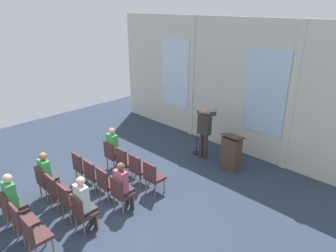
# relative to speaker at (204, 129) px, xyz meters

# --- Properties ---
(ground_plane) EXTENTS (14.00, 14.00, 0.00)m
(ground_plane) POSITION_rel_speaker_xyz_m (-0.59, -4.07, -1.04)
(ground_plane) COLOR #2D384C
(rear_partition) EXTENTS (9.60, 0.14, 4.46)m
(rear_partition) POSITION_rel_speaker_xyz_m (-0.57, 1.31, 1.20)
(rear_partition) COLOR beige
(rear_partition) RESTS_ON ground
(speaker) EXTENTS (0.52, 0.69, 1.78)m
(speaker) POSITION_rel_speaker_xyz_m (0.00, 0.00, 0.00)
(speaker) COLOR #332D28
(speaker) RESTS_ON ground
(mic_stand) EXTENTS (0.28, 0.28, 1.55)m
(mic_stand) POSITION_rel_speaker_xyz_m (-0.37, 0.10, -0.70)
(mic_stand) COLOR black
(mic_stand) RESTS_ON ground
(lectern) EXTENTS (0.60, 0.48, 1.16)m
(lectern) POSITION_rel_speaker_xyz_m (1.04, 0.05, -0.48)
(lectern) COLOR #4C3828
(lectern) RESTS_ON ground
(chair_r0_c0) EXTENTS (0.46, 0.44, 0.94)m
(chair_r0_c0) POSITION_rel_speaker_xyz_m (-1.52, -2.58, -0.50)
(chair_r0_c0) COLOR olive
(chair_r0_c0) RESTS_ON ground
(audience_r0_c0) EXTENTS (0.36, 0.39, 1.38)m
(audience_r0_c0) POSITION_rel_speaker_xyz_m (-1.52, -2.51, -0.27)
(audience_r0_c0) COLOR #2D2D33
(audience_r0_c0) RESTS_ON ground
(chair_r0_c1) EXTENTS (0.46, 0.44, 0.94)m
(chair_r0_c1) POSITION_rel_speaker_xyz_m (-0.90, -2.58, -0.50)
(chair_r0_c1) COLOR olive
(chair_r0_c1) RESTS_ON ground
(chair_r0_c2) EXTENTS (0.46, 0.44, 0.94)m
(chair_r0_c2) POSITION_rel_speaker_xyz_m (-0.29, -2.58, -0.50)
(chair_r0_c2) COLOR olive
(chair_r0_c2) RESTS_ON ground
(chair_r0_c3) EXTENTS (0.46, 0.44, 0.94)m
(chair_r0_c3) POSITION_rel_speaker_xyz_m (0.33, -2.58, -0.50)
(chair_r0_c3) COLOR olive
(chair_r0_c3) RESTS_ON ground
(chair_r1_c0) EXTENTS (0.46, 0.44, 0.94)m
(chair_r1_c0) POSITION_rel_speaker_xyz_m (-1.52, -3.66, -0.50)
(chair_r1_c0) COLOR olive
(chair_r1_c0) RESTS_ON ground
(chair_r1_c1) EXTENTS (0.46, 0.44, 0.94)m
(chair_r1_c1) POSITION_rel_speaker_xyz_m (-0.90, -3.66, -0.50)
(chair_r1_c1) COLOR olive
(chair_r1_c1) RESTS_ON ground
(chair_r1_c2) EXTENTS (0.46, 0.44, 0.94)m
(chair_r1_c2) POSITION_rel_speaker_xyz_m (-0.29, -3.66, -0.50)
(chair_r1_c2) COLOR olive
(chair_r1_c2) RESTS_ON ground
(chair_r1_c3) EXTENTS (0.46, 0.44, 0.94)m
(chair_r1_c3) POSITION_rel_speaker_xyz_m (0.33, -3.66, -0.50)
(chair_r1_c3) COLOR olive
(chair_r1_c3) RESTS_ON ground
(audience_r1_c3) EXTENTS (0.36, 0.39, 1.31)m
(audience_r1_c3) POSITION_rel_speaker_xyz_m (0.33, -3.57, -0.31)
(audience_r1_c3) COLOR #2D2D33
(audience_r1_c3) RESTS_ON ground
(chair_r2_c0) EXTENTS (0.46, 0.44, 0.94)m
(chair_r2_c0) POSITION_rel_speaker_xyz_m (-1.52, -4.73, -0.50)
(chair_r2_c0) COLOR olive
(chair_r2_c0) RESTS_ON ground
(audience_r2_c0) EXTENTS (0.36, 0.39, 1.31)m
(audience_r2_c0) POSITION_rel_speaker_xyz_m (-1.52, -4.64, -0.31)
(audience_r2_c0) COLOR #2D2D33
(audience_r2_c0) RESTS_ON ground
(chair_r2_c1) EXTENTS (0.46, 0.44, 0.94)m
(chair_r2_c1) POSITION_rel_speaker_xyz_m (-0.90, -4.73, -0.50)
(chair_r2_c1) COLOR olive
(chair_r2_c1) RESTS_ON ground
(chair_r2_c2) EXTENTS (0.46, 0.44, 0.94)m
(chair_r2_c2) POSITION_rel_speaker_xyz_m (-0.29, -4.73, -0.50)
(chair_r2_c2) COLOR olive
(chair_r2_c2) RESTS_ON ground
(chair_r2_c3) EXTENTS (0.46, 0.44, 0.94)m
(chair_r2_c3) POSITION_rel_speaker_xyz_m (0.33, -4.73, -0.50)
(chair_r2_c3) COLOR olive
(chair_r2_c3) RESTS_ON ground
(audience_r2_c3) EXTENTS (0.36, 0.39, 1.38)m
(audience_r2_c3) POSITION_rel_speaker_xyz_m (0.33, -4.65, -0.27)
(audience_r2_c3) COLOR #2D2D33
(audience_r2_c3) RESTS_ON ground
(chair_r3_c0) EXTENTS (0.46, 0.44, 0.94)m
(chair_r3_c0) POSITION_rel_speaker_xyz_m (-1.52, -5.80, -0.50)
(chair_r3_c0) COLOR olive
(chair_r3_c0) RESTS_ON ground
(chair_r3_c1) EXTENTS (0.46, 0.44, 0.94)m
(chair_r3_c1) POSITION_rel_speaker_xyz_m (-0.90, -5.80, -0.50)
(chair_r3_c1) COLOR olive
(chair_r3_c1) RESTS_ON ground
(audience_r3_c1) EXTENTS (0.36, 0.39, 1.39)m
(audience_r3_c1) POSITION_rel_speaker_xyz_m (-0.90, -5.72, -0.27)
(audience_r3_c1) COLOR #2D2D33
(audience_r3_c1) RESTS_ON ground
(chair_r3_c2) EXTENTS (0.46, 0.44, 0.94)m
(chair_r3_c2) POSITION_rel_speaker_xyz_m (-0.29, -5.80, -0.50)
(chair_r3_c2) COLOR olive
(chair_r3_c2) RESTS_ON ground
(chair_r3_c3) EXTENTS (0.46, 0.44, 0.94)m
(chair_r3_c3) POSITION_rel_speaker_xyz_m (0.33, -5.80, -0.50)
(chair_r3_c3) COLOR olive
(chair_r3_c3) RESTS_ON ground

